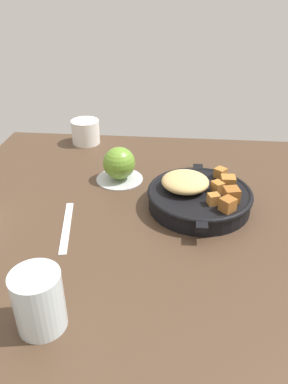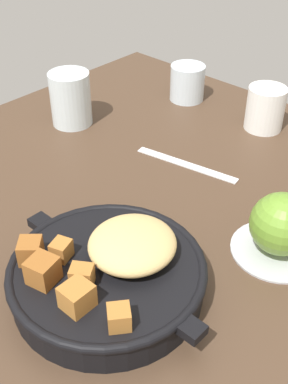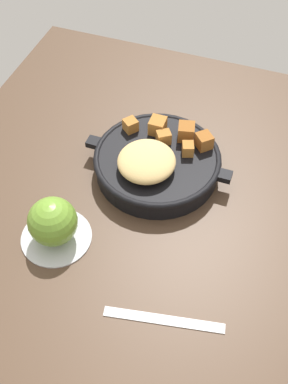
{
  "view_description": "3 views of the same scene",
  "coord_description": "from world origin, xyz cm",
  "px_view_note": "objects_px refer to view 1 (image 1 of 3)",
  "views": [
    {
      "loc": [
        -69.07,
        -5.27,
        47.79
      ],
      "look_at": [
        5.13,
        1.62,
        3.71
      ],
      "focal_mm": 35.44,
      "sensor_mm": 36.0,
      "label": 1
    },
    {
      "loc": [
        37.2,
        -38.52,
        45.87
      ],
      "look_at": [
        1.62,
        -0.12,
        7.07
      ],
      "focal_mm": 46.02,
      "sensor_mm": 36.0,
      "label": 2
    },
    {
      "loc": [
        -12.4,
        47.89,
        69.55
      ],
      "look_at": [
        4.29,
        0.59,
        7.84
      ],
      "focal_mm": 45.2,
      "sensor_mm": 36.0,
      "label": 3
    }
  ],
  "objects_px": {
    "cast_iron_skillet": "(199,196)",
    "red_apple": "(119,163)",
    "ceramic_mug_white": "(86,132)",
    "water_glass_tall": "(39,301)",
    "butter_knife": "(67,226)"
  },
  "relations": [
    {
      "from": "cast_iron_skillet",
      "to": "ceramic_mug_white",
      "type": "distance_m",
      "value": 0.49
    },
    {
      "from": "red_apple",
      "to": "water_glass_tall",
      "type": "bearing_deg",
      "value": 174.08
    },
    {
      "from": "cast_iron_skillet",
      "to": "red_apple",
      "type": "bearing_deg",
      "value": 60.3
    },
    {
      "from": "red_apple",
      "to": "ceramic_mug_white",
      "type": "relative_size",
      "value": 0.97
    },
    {
      "from": "red_apple",
      "to": "ceramic_mug_white",
      "type": "distance_m",
      "value": 0.27
    },
    {
      "from": "water_glass_tall",
      "to": "ceramic_mug_white",
      "type": "bearing_deg",
      "value": 7.38
    },
    {
      "from": "ceramic_mug_white",
      "to": "cast_iron_skillet",
      "type": "bearing_deg",
      "value": -135.33
    },
    {
      "from": "water_glass_tall",
      "to": "cast_iron_skillet",
      "type": "bearing_deg",
      "value": -34.58
    },
    {
      "from": "red_apple",
      "to": "butter_knife",
      "type": "distance_m",
      "value": 0.24
    },
    {
      "from": "butter_knife",
      "to": "water_glass_tall",
      "type": "bearing_deg",
      "value": 176.93
    },
    {
      "from": "cast_iron_skillet",
      "to": "ceramic_mug_white",
      "type": "relative_size",
      "value": 3.29
    },
    {
      "from": "butter_knife",
      "to": "water_glass_tall",
      "type": "xyz_separation_m",
      "value": [
        -0.26,
        -0.03,
        0.05
      ]
    },
    {
      "from": "butter_knife",
      "to": "water_glass_tall",
      "type": "distance_m",
      "value": 0.26
    },
    {
      "from": "ceramic_mug_white",
      "to": "water_glass_tall",
      "type": "bearing_deg",
      "value": -172.62
    },
    {
      "from": "butter_knife",
      "to": "ceramic_mug_white",
      "type": "distance_m",
      "value": 0.46
    }
  ]
}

